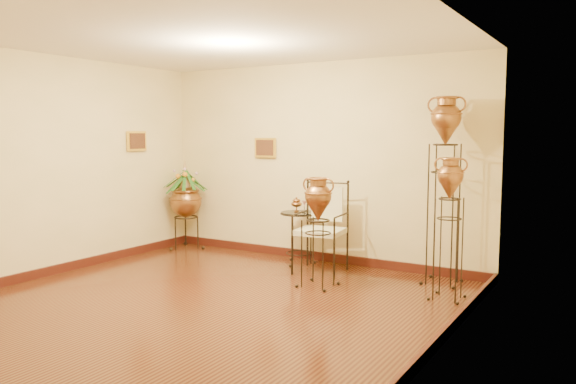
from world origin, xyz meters
The scene contains 8 objects.
ground centered at (0.00, 0.00, 0.00)m, with size 5.00×5.00×0.00m, color #583015.
room_shell centered at (-0.01, 0.01, 1.73)m, with size 5.02×5.02×2.81m.
amphora_tall centered at (1.91, 2.15, 1.16)m, with size 0.48×0.48×2.27m.
amphora_mid centered at (2.15, 1.53, 0.79)m, with size 0.39×0.39×1.57m.
amphora_short centered at (0.69, 1.25, 0.66)m, with size 0.47×0.47×1.32m.
planter_urn centered at (-2.15, 2.15, 0.81)m, with size 1.00×1.00×1.45m.
armchair centered at (0.39, 1.87, 0.59)m, with size 0.73×0.69×1.18m.
side_table centered at (-0.09, 2.15, 0.38)m, with size 0.65×0.65×0.92m.
Camera 1 is at (3.77, -4.51, 1.80)m, focal length 35.00 mm.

